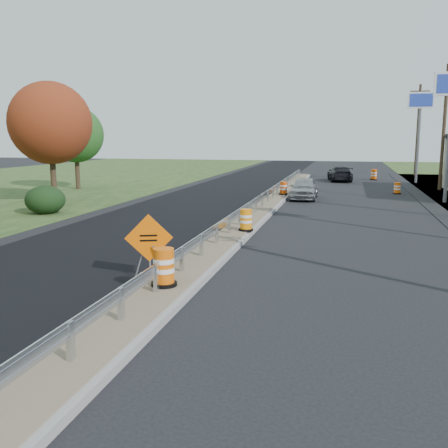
% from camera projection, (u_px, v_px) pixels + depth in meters
% --- Properties ---
extents(ground, '(140.00, 140.00, 0.00)m').
position_uv_depth(ground, '(217.00, 249.00, 18.26)').
color(ground, black).
rests_on(ground, ground).
extents(milled_overlay, '(7.20, 120.00, 0.01)m').
position_uv_depth(milled_overlay, '(187.00, 208.00, 28.86)').
color(milled_overlay, black).
rests_on(milled_overlay, ground).
extents(median, '(1.60, 55.00, 0.23)m').
position_uv_depth(median, '(256.00, 214.00, 25.89)').
color(median, gray).
rests_on(median, ground).
extents(guardrail, '(0.10, 46.15, 0.72)m').
position_uv_depth(guardrail, '(259.00, 200.00, 26.74)').
color(guardrail, silver).
rests_on(guardrail, median).
extents(pylon_sign_north, '(2.20, 0.30, 7.90)m').
position_uv_depth(pylon_sign_north, '(420.00, 109.00, 43.36)').
color(pylon_sign_north, slate).
rests_on(pylon_sign_north, ground).
extents(utility_pole_nmid, '(1.90, 0.26, 9.40)m').
position_uv_depth(utility_pole_nmid, '(444.00, 125.00, 37.65)').
color(utility_pole_nmid, '#473523').
rests_on(utility_pole_nmid, ground).
extents(utility_pole_north, '(1.90, 0.26, 9.40)m').
position_uv_depth(utility_pole_north, '(418.00, 128.00, 52.00)').
color(utility_pole_north, '#473523').
rests_on(utility_pole_north, ground).
extents(hedge_north, '(2.09, 2.09, 1.52)m').
position_uv_depth(hedge_north, '(45.00, 200.00, 26.46)').
color(hedge_north, black).
rests_on(hedge_north, ground).
extents(tree_near_red, '(4.95, 4.95, 7.35)m').
position_uv_depth(tree_near_red, '(50.00, 123.00, 30.05)').
color(tree_near_red, '#473523').
rests_on(tree_near_red, ground).
extents(tree_near_back, '(4.29, 4.29, 6.37)m').
position_uv_depth(tree_near_back, '(76.00, 135.00, 38.52)').
color(tree_near_back, '#473523').
rests_on(tree_near_back, ground).
extents(caution_sign, '(1.29, 0.57, 1.89)m').
position_uv_depth(caution_sign, '(149.00, 263.00, 14.34)').
color(caution_sign, white).
rests_on(caution_sign, ground).
extents(barrel_median_near, '(0.67, 0.67, 0.99)m').
position_uv_depth(barrel_median_near, '(164.00, 268.00, 12.90)').
color(barrel_median_near, black).
rests_on(barrel_median_near, median).
extents(barrel_median_mid, '(0.61, 0.61, 0.89)m').
position_uv_depth(barrel_median_mid, '(246.00, 220.00, 20.54)').
color(barrel_median_mid, black).
rests_on(barrel_median_mid, median).
extents(barrel_median_far, '(0.59, 0.59, 0.86)m').
position_uv_depth(barrel_median_far, '(283.00, 188.00, 33.46)').
color(barrel_median_far, black).
rests_on(barrel_median_far, median).
extents(barrel_shoulder_mid, '(0.56, 0.56, 0.83)m').
position_uv_depth(barrel_shoulder_mid, '(397.00, 188.00, 35.84)').
color(barrel_shoulder_mid, black).
rests_on(barrel_shoulder_mid, ground).
extents(barrel_shoulder_far, '(0.68, 0.68, 1.00)m').
position_uv_depth(barrel_shoulder_far, '(374.00, 175.00, 47.56)').
color(barrel_shoulder_far, black).
rests_on(barrel_shoulder_far, ground).
extents(car_silver, '(1.71, 4.21, 1.43)m').
position_uv_depth(car_silver, '(304.00, 188.00, 32.91)').
color(car_silver, '#A5A5A9').
rests_on(car_silver, ground).
extents(car_dark_far, '(2.59, 5.05, 1.40)m').
position_uv_depth(car_dark_far, '(340.00, 173.00, 46.31)').
color(car_dark_far, black).
rests_on(car_dark_far, ground).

